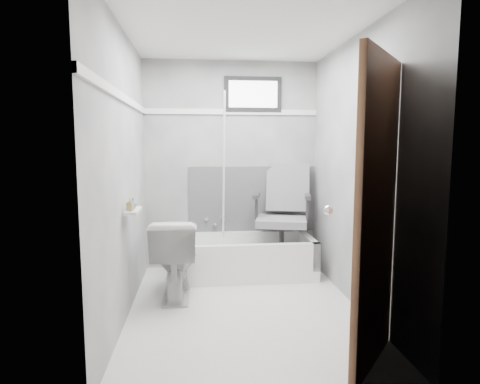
{
  "coord_description": "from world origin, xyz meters",
  "views": [
    {
      "loc": [
        -0.4,
        -3.38,
        1.44
      ],
      "look_at": [
        0.0,
        0.35,
        1.0
      ],
      "focal_mm": 30.0,
      "sensor_mm": 36.0,
      "label": 1
    }
  ],
  "objects": [
    {
      "name": "floor",
      "position": [
        0.0,
        0.0,
        0.0
      ],
      "size": [
        2.6,
        2.6,
        0.0
      ],
      "primitive_type": "plane",
      "color": "white",
      "rests_on": "ground"
    },
    {
      "name": "ceiling",
      "position": [
        0.0,
        0.0,
        2.4
      ],
      "size": [
        2.6,
        2.6,
        0.0
      ],
      "primitive_type": "plane",
      "rotation": [
        3.14,
        0.0,
        0.0
      ],
      "color": "silver",
      "rests_on": "floor"
    },
    {
      "name": "wall_back",
      "position": [
        0.0,
        1.3,
        1.2
      ],
      "size": [
        2.0,
        0.02,
        2.4
      ],
      "primitive_type": "cube",
      "color": "slate",
      "rests_on": "floor"
    },
    {
      "name": "wall_front",
      "position": [
        0.0,
        -1.3,
        1.2
      ],
      "size": [
        2.0,
        0.02,
        2.4
      ],
      "primitive_type": "cube",
      "color": "slate",
      "rests_on": "floor"
    },
    {
      "name": "wall_left",
      "position": [
        -1.0,
        0.0,
        1.2
      ],
      "size": [
        0.02,
        2.6,
        2.4
      ],
      "primitive_type": "cube",
      "color": "slate",
      "rests_on": "floor"
    },
    {
      "name": "wall_right",
      "position": [
        1.0,
        0.0,
        1.2
      ],
      "size": [
        0.02,
        2.6,
        2.4
      ],
      "primitive_type": "cube",
      "color": "slate",
      "rests_on": "floor"
    },
    {
      "name": "bathtub",
      "position": [
        0.12,
        0.93,
        0.21
      ],
      "size": [
        1.5,
        0.7,
        0.42
      ],
      "primitive_type": null,
      "color": "white",
      "rests_on": "floor"
    },
    {
      "name": "office_chair",
      "position": [
        0.53,
        0.96,
        0.68
      ],
      "size": [
        0.78,
        0.78,
        1.12
      ],
      "primitive_type": null,
      "rotation": [
        0.0,
        0.0,
        -0.25
      ],
      "color": "slate",
      "rests_on": "bathtub"
    },
    {
      "name": "toilet",
      "position": [
        -0.62,
        0.38,
        0.38
      ],
      "size": [
        0.44,
        0.77,
        0.75
      ],
      "primitive_type": "imported",
      "rotation": [
        0.0,
        0.0,
        3.13
      ],
      "color": "silver",
      "rests_on": "floor"
    },
    {
      "name": "door",
      "position": [
        0.98,
        -1.28,
        1.0
      ],
      "size": [
        0.78,
        0.78,
        2.0
      ],
      "primitive_type": null,
      "color": "brown",
      "rests_on": "floor"
    },
    {
      "name": "window",
      "position": [
        0.25,
        1.29,
        2.02
      ],
      "size": [
        0.66,
        0.04,
        0.4
      ],
      "primitive_type": null,
      "color": "black",
      "rests_on": "wall_back"
    },
    {
      "name": "backerboard",
      "position": [
        0.25,
        1.29,
        0.8
      ],
      "size": [
        1.5,
        0.02,
        0.78
      ],
      "primitive_type": "cube",
      "color": "#4C4C4F",
      "rests_on": "wall_back"
    },
    {
      "name": "trim_back",
      "position": [
        0.0,
        1.29,
        1.82
      ],
      "size": [
        2.0,
        0.02,
        0.06
      ],
      "primitive_type": "cube",
      "color": "white",
      "rests_on": "wall_back"
    },
    {
      "name": "trim_left",
      "position": [
        -0.99,
        0.0,
        1.82
      ],
      "size": [
        0.02,
        2.6,
        0.06
      ],
      "primitive_type": "cube",
      "color": "white",
      "rests_on": "wall_left"
    },
    {
      "name": "pole",
      "position": [
        -0.11,
        1.06,
        1.05
      ],
      "size": [
        0.02,
        0.44,
        1.91
      ],
      "primitive_type": "cylinder",
      "rotation": [
        0.22,
        0.0,
        0.0
      ],
      "color": "silver",
      "rests_on": "bathtub"
    },
    {
      "name": "shelf",
      "position": [
        -0.93,
        -0.03,
        0.9
      ],
      "size": [
        0.1,
        0.32,
        0.02
      ],
      "primitive_type": "cube",
      "color": "silver",
      "rests_on": "wall_left"
    },
    {
      "name": "soap_bottle_a",
      "position": [
        -0.94,
        -0.11,
        0.97
      ],
      "size": [
        0.06,
        0.06,
        0.1
      ],
      "primitive_type": "imported",
      "rotation": [
        0.0,
        0.0,
        -0.27
      ],
      "color": "olive",
      "rests_on": "shelf"
    },
    {
      "name": "soap_bottle_b",
      "position": [
        -0.94,
        0.03,
        0.96
      ],
      "size": [
        0.09,
        0.09,
        0.09
      ],
      "primitive_type": "imported",
      "rotation": [
        0.0,
        0.0,
        0.57
      ],
      "color": "slate",
      "rests_on": "shelf"
    },
    {
      "name": "faucet",
      "position": [
        -0.2,
        1.27,
        0.55
      ],
      "size": [
        0.26,
        0.1,
        0.16
      ],
      "primitive_type": null,
      "color": "silver",
      "rests_on": "wall_back"
    }
  ]
}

